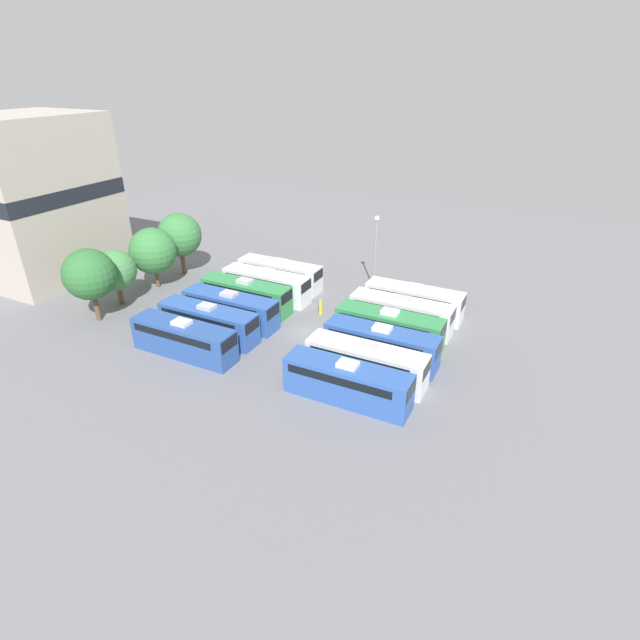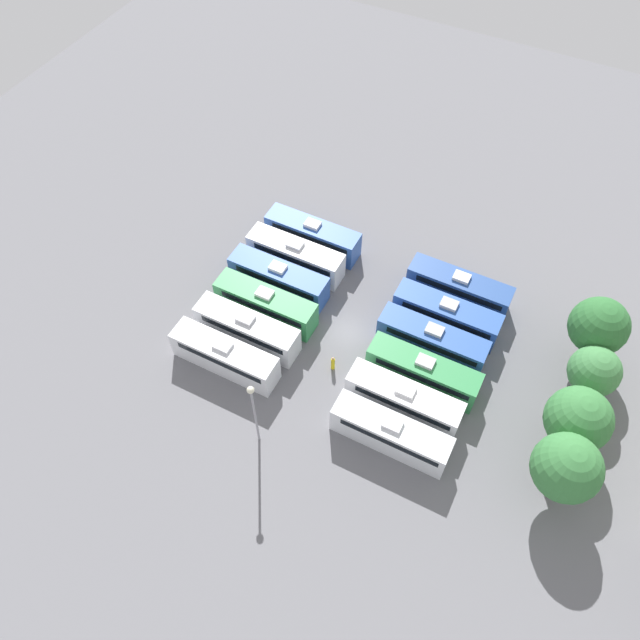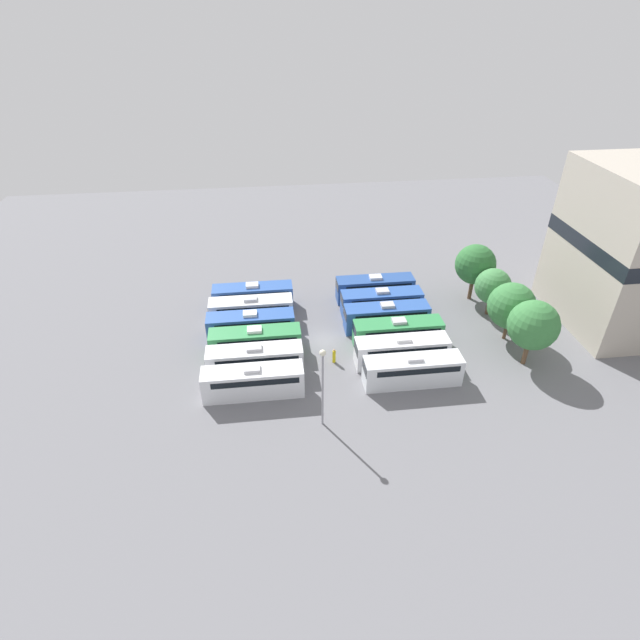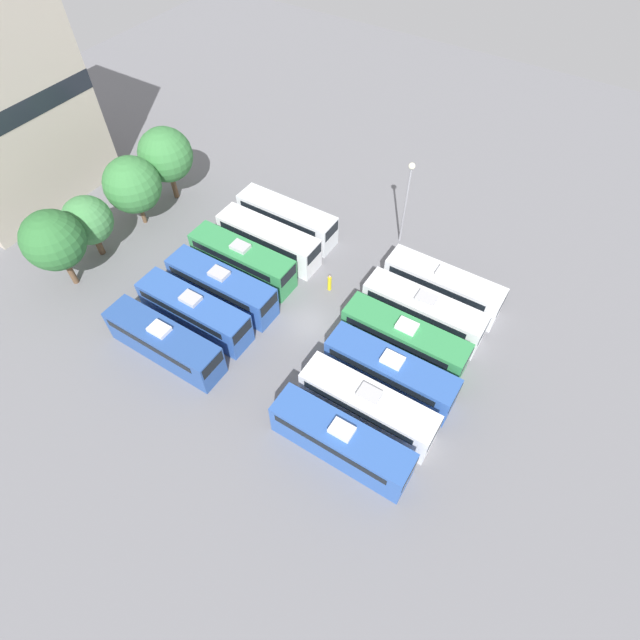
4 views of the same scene
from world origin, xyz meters
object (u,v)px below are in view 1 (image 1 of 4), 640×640
object	(u,v)px
bus_3	(389,327)
bus_1	(366,362)
bus_9	(246,294)
bus_0	(347,381)
tree_0	(89,275)
bus_11	(280,274)
light_pole	(376,241)
tree_2	(153,251)
bus_5	(414,300)
tree_3	(180,235)
worker_person	(320,307)
bus_2	(381,344)
bus_10	(266,284)
bus_7	(208,321)
bus_6	(184,338)
bus_4	(401,313)
tree_1	(116,270)
depot_building	(36,198)
bus_8	(230,308)

from	to	relation	value
bus_3	bus_1	bearing A→B (deg)	-176.47
bus_1	bus_9	world-z (taller)	same
bus_0	tree_0	distance (m)	29.25
bus_11	light_pole	xyz separation A→B (m)	(4.89, -10.14, 4.14)
light_pole	tree_2	bearing A→B (deg)	116.16
bus_5	tree_3	bearing A→B (deg)	92.95
tree_2	tree_0	bearing A→B (deg)	-176.00
bus_0	worker_person	world-z (taller)	bus_0
bus_2	bus_10	size ratio (longest dim) A/B	1.00
bus_1	bus_7	world-z (taller)	same
worker_person	tree_2	bearing A→B (deg)	95.84
bus_5	tree_2	xyz separation A→B (m)	(-6.39, 29.82, 2.82)
bus_2	bus_6	size ratio (longest dim) A/B	1.00
bus_0	bus_4	distance (m)	13.62
bus_0	light_pole	size ratio (longest dim) A/B	1.17
bus_9	worker_person	world-z (taller)	bus_9
worker_person	bus_4	bearing A→B (deg)	-85.14
tree_0	tree_3	bearing A→B (deg)	3.01
tree_1	worker_person	bearing A→B (deg)	-70.01
tree_0	light_pole	bearing A→B (deg)	-47.20
bus_11	bus_1	bearing A→B (deg)	-129.89
bus_1	tree_2	distance (m)	30.95
bus_3	bus_4	xyz separation A→B (m)	(3.39, -0.08, 0.00)
bus_7	bus_11	world-z (taller)	same
bus_1	bus_2	xyz separation A→B (m)	(3.45, -0.06, 0.00)
bus_10	tree_2	xyz separation A→B (m)	(-3.13, 13.49, 2.82)
bus_6	bus_9	bearing A→B (deg)	2.27
bus_11	tree_3	xyz separation A→B (m)	(-1.74, 13.32, 3.37)
bus_6	tree_1	bearing A→B (deg)	68.38
worker_person	tree_0	world-z (taller)	tree_0
bus_6	tree_0	size ratio (longest dim) A/B	1.33
bus_3	bus_11	bearing A→B (deg)	66.42
tree_0	depot_building	size ratio (longest dim) A/B	0.41
bus_9	bus_10	bearing A→B (deg)	-7.34
depot_building	tree_1	bearing A→B (deg)	-101.29
tree_1	light_pole	bearing A→B (deg)	-54.19
bus_8	tree_1	size ratio (longest dim) A/B	1.64
bus_3	worker_person	distance (m)	9.05
bus_6	depot_building	xyz separation A→B (m)	(8.37, 28.44, 7.93)
bus_10	bus_5	bearing A→B (deg)	-78.69
worker_person	light_pole	world-z (taller)	light_pole
tree_0	tree_3	world-z (taller)	tree_3
bus_1	tree_3	xyz separation A→B (m)	(12.22, 30.02, 3.37)
bus_8	bus_11	size ratio (longest dim) A/B	1.00
bus_6	tree_3	bearing A→B (deg)	40.59
bus_10	worker_person	size ratio (longest dim) A/B	5.73
bus_6	bus_9	world-z (taller)	same
bus_0	bus_4	size ratio (longest dim) A/B	1.00
bus_0	tree_3	bearing A→B (deg)	62.37
bus_11	bus_3	bearing A→B (deg)	-113.58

